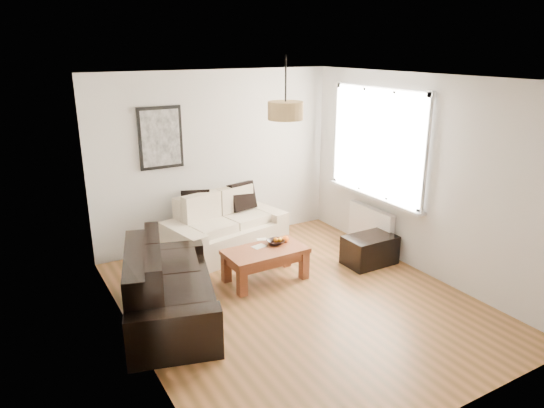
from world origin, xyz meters
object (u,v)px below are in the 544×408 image
coffee_table (265,264)px  ottoman (370,250)px  loveseat_cream (225,225)px  sofa_leather (170,284)px

coffee_table → ottoman: 1.54m
coffee_table → loveseat_cream: bearing=92.4°
coffee_table → ottoman: size_ratio=1.48×
loveseat_cream → sofa_leather: size_ratio=0.90×
loveseat_cream → sofa_leather: (-1.33, -1.39, -0.01)m
sofa_leather → coffee_table: sofa_leather is taller
loveseat_cream → sofa_leather: bearing=-144.9°
coffee_table → ottoman: (1.51, -0.29, -0.01)m
sofa_leather → ottoman: size_ratio=2.65×
sofa_leather → ottoman: bearing=-74.1°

